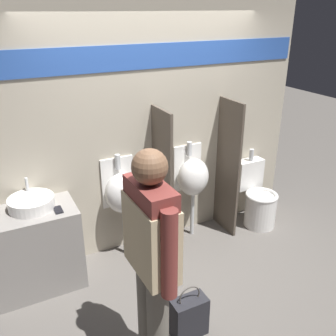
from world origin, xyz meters
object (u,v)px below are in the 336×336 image
object	(u,v)px
person_in_vest	(151,251)
cell_phone	(58,210)
toilet	(257,200)
shopping_bag	(189,316)
sink_basin	(31,203)
urinal_near_counter	(122,192)
urinal_far	(193,177)

from	to	relation	value
person_in_vest	cell_phone	bearing A→B (deg)	17.22
toilet	shopping_bag	size ratio (longest dim) A/B	1.89
toilet	sink_basin	bearing A→B (deg)	177.80
urinal_near_counter	person_in_vest	world-z (taller)	person_in_vest
cell_phone	toilet	bearing A→B (deg)	1.26
cell_phone	urinal_near_counter	world-z (taller)	urinal_near_counter
cell_phone	shopping_bag	xyz separation A→B (m)	(0.76, -1.09, -0.65)
sink_basin	urinal_near_counter	world-z (taller)	urinal_near_counter
toilet	urinal_near_counter	bearing A→B (deg)	174.62
urinal_far	person_in_vest	bearing A→B (deg)	-129.64
sink_basin	cell_phone	size ratio (longest dim) A/B	2.96
urinal_near_counter	shopping_bag	bearing A→B (deg)	-87.26
toilet	person_in_vest	size ratio (longest dim) A/B	0.53
toilet	person_in_vest	bearing A→B (deg)	-148.40
sink_basin	cell_phone	world-z (taller)	sink_basin
sink_basin	cell_phone	distance (m)	0.26
urinal_far	shopping_bag	size ratio (longest dim) A/B	2.32
cell_phone	toilet	size ratio (longest dim) A/B	0.15
cell_phone	toilet	world-z (taller)	toilet
cell_phone	urinal_far	world-z (taller)	urinal_far
sink_basin	cell_phone	xyz separation A→B (m)	(0.20, -0.15, -0.05)
urinal_near_counter	shopping_bag	world-z (taller)	urinal_near_counter
urinal_far	shopping_bag	world-z (taller)	urinal_far
urinal_near_counter	person_in_vest	size ratio (longest dim) A/B	0.65
cell_phone	sink_basin	bearing A→B (deg)	143.23
sink_basin	urinal_far	xyz separation A→B (m)	(1.76, 0.06, -0.13)
toilet	person_in_vest	distance (m)	2.47
toilet	shopping_bag	world-z (taller)	toilet
sink_basin	shopping_bag	size ratio (longest dim) A/B	0.84
cell_phone	person_in_vest	bearing A→B (deg)	-71.76
toilet	person_in_vest	xyz separation A→B (m)	(-2.02, -1.24, 0.70)
cell_phone	person_in_vest	world-z (taller)	person_in_vest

